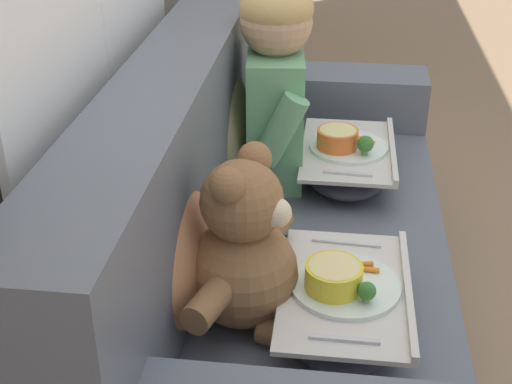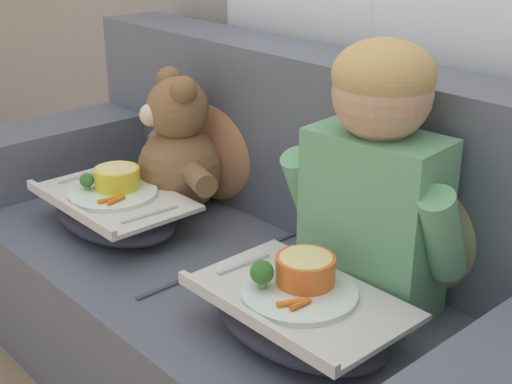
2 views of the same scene
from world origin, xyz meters
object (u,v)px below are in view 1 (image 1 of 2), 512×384
(throw_pillow_behind_teddy, at_px, (177,242))
(couch, at_px, (267,258))
(lap_tray_child, at_px, (347,161))
(lap_tray_teddy, at_px, (344,303))
(teddy_bear, at_px, (245,254))
(throw_pillow_behind_child, at_px, (228,116))
(child_figure, at_px, (276,75))

(throw_pillow_behind_teddy, bearing_deg, couch, -24.10)
(couch, xyz_separation_m, throw_pillow_behind_teddy, (-0.37, 0.16, 0.28))
(lap_tray_child, relative_size, lap_tray_teddy, 0.99)
(teddy_bear, relative_size, lap_tray_teddy, 0.98)
(throw_pillow_behind_child, distance_m, teddy_bear, 0.75)
(couch, distance_m, lap_tray_child, 0.45)
(throw_pillow_behind_child, distance_m, child_figure, 0.20)
(throw_pillow_behind_teddy, relative_size, lap_tray_child, 0.89)
(child_figure, distance_m, lap_tray_child, 0.36)
(child_figure, relative_size, teddy_bear, 1.36)
(throw_pillow_behind_teddy, xyz_separation_m, lap_tray_child, (0.73, -0.38, -0.13))
(teddy_bear, xyz_separation_m, lap_tray_teddy, (0.00, -0.23, -0.12))
(child_figure, xyz_separation_m, lap_tray_child, (-0.00, -0.23, -0.27))
(teddy_bear, bearing_deg, child_figure, 0.35)
(throw_pillow_behind_child, bearing_deg, child_figure, -89.96)
(couch, distance_m, throw_pillow_behind_teddy, 0.49)
(couch, relative_size, child_figure, 3.10)
(throw_pillow_behind_teddy, relative_size, child_figure, 0.66)
(lap_tray_teddy, bearing_deg, teddy_bear, 90.06)
(lap_tray_teddy, bearing_deg, throw_pillow_behind_teddy, 89.77)
(teddy_bear, distance_m, lap_tray_child, 0.77)
(child_figure, relative_size, lap_tray_teddy, 1.33)
(teddy_bear, bearing_deg, lap_tray_child, -17.18)
(child_figure, xyz_separation_m, lap_tray_teddy, (-0.73, -0.23, -0.27))
(couch, xyz_separation_m, child_figure, (0.37, 0.02, 0.42))
(throw_pillow_behind_teddy, distance_m, lap_tray_teddy, 0.40)
(throw_pillow_behind_child, height_order, lap_tray_teddy, throw_pillow_behind_child)
(throw_pillow_behind_child, xyz_separation_m, lap_tray_child, (-0.00, -0.38, -0.13))
(teddy_bear, distance_m, lap_tray_teddy, 0.25)
(throw_pillow_behind_child, distance_m, lap_tray_teddy, 0.84)
(throw_pillow_behind_child, bearing_deg, throw_pillow_behind_teddy, 180.00)
(couch, xyz_separation_m, lap_tray_child, (0.36, -0.21, 0.14))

